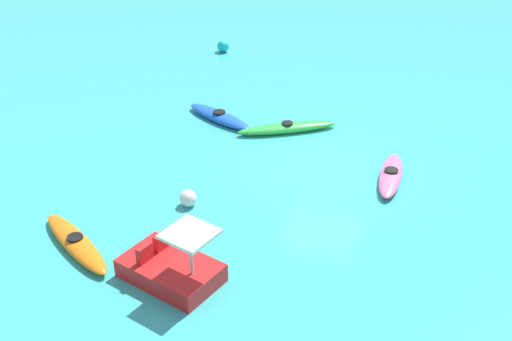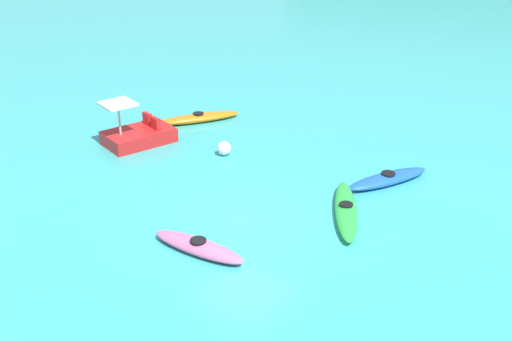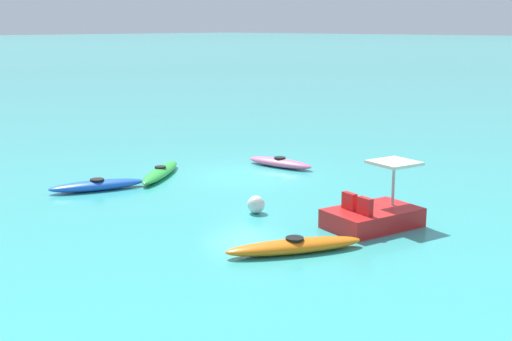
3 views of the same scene
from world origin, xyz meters
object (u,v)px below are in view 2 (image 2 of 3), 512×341
at_px(pedal_boat_red, 138,134).
at_px(kayak_blue, 388,179).
at_px(kayak_green, 346,210).
at_px(buoy_white, 224,148).
at_px(kayak_pink, 198,247).
at_px(kayak_orange, 198,118).

bearing_deg(pedal_boat_red, kayak_blue, 16.24).
xyz_separation_m(kayak_green, buoy_white, (-5.55, 1.16, 0.09)).
bearing_deg(kayak_blue, kayak_green, -89.70).
bearing_deg(pedal_boat_red, kayak_green, -0.52).
bearing_deg(kayak_pink, kayak_orange, 132.45).
height_order(kayak_blue, kayak_orange, same).
xyz_separation_m(kayak_blue, kayak_green, (0.01, -2.61, -0.00)).
bearing_deg(kayak_blue, kayak_pink, -106.56).
xyz_separation_m(kayak_blue, pedal_boat_red, (-8.69, -2.53, 0.17)).
height_order(kayak_orange, pedal_boat_red, pedal_boat_red).
height_order(kayak_green, kayak_orange, same).
bearing_deg(kayak_green, kayak_blue, 90.30).
bearing_deg(buoy_white, kayak_green, -11.80).
height_order(kayak_blue, pedal_boat_red, pedal_boat_red).
distance_m(kayak_orange, buoy_white, 3.46).
height_order(kayak_orange, buoy_white, buoy_white).
relative_size(kayak_blue, kayak_orange, 0.96).
height_order(kayak_pink, kayak_green, same).
bearing_deg(kayak_blue, pedal_boat_red, -163.76).
distance_m(kayak_blue, pedal_boat_red, 9.05).
height_order(kayak_blue, buoy_white, buoy_white).
distance_m(kayak_green, pedal_boat_red, 8.70).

